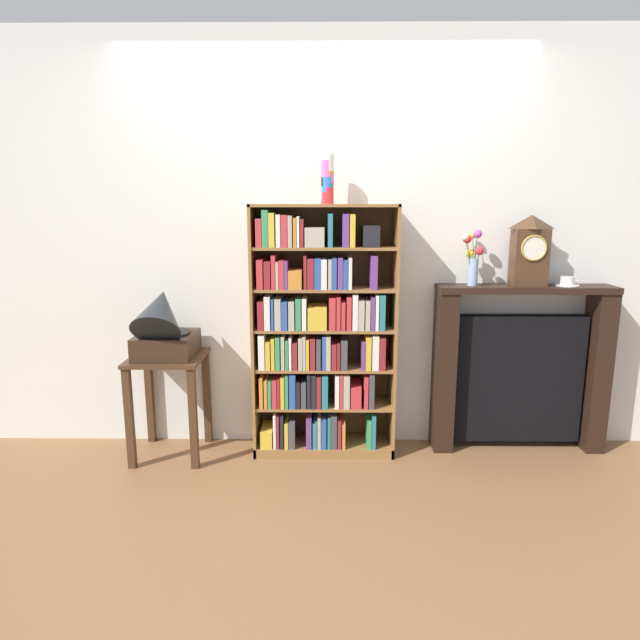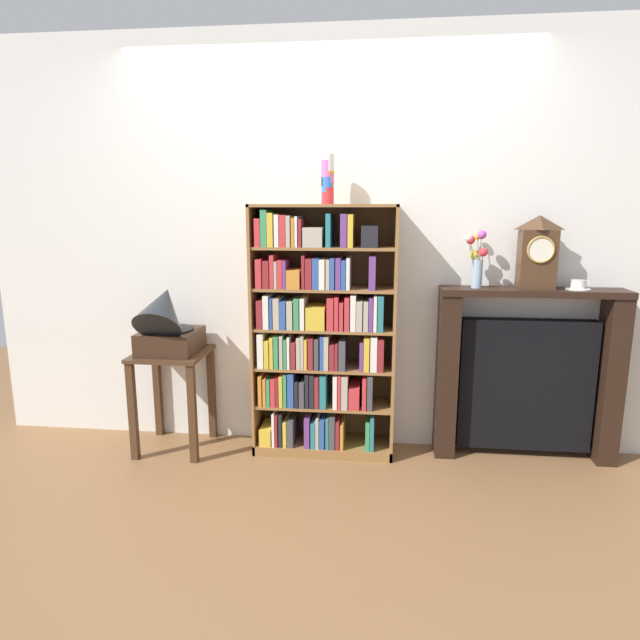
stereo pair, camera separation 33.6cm
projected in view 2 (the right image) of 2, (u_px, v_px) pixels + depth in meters
The scene contains 10 objects.
ground_plane at pixel (322, 458), 3.44m from camera, with size 7.78×6.40×0.02m, color brown.
wall_back at pixel (349, 246), 3.45m from camera, with size 4.78×0.08×2.60m, color silver.
bookshelf at pixel (319, 338), 3.38m from camera, with size 0.88×0.30×1.56m.
cup_stack at pixel (328, 179), 3.20m from camera, with size 0.08×0.08×0.29m.
side_table_left at pixel (173, 379), 3.48m from camera, with size 0.44×0.45×0.64m.
gramophone at pixel (166, 322), 3.35m from camera, with size 0.35×0.48×0.50m.
fireplace_mantel at pixel (526, 376), 3.35m from camera, with size 1.09×0.22×1.07m.
mantel_clock at pixel (537, 252), 3.18m from camera, with size 0.21×0.14×0.43m.
flower_vase at pixel (477, 257), 3.22m from camera, with size 0.14×0.14×0.34m.
teacup_with_saucer at pixel (578, 285), 3.20m from camera, with size 0.14×0.14×0.06m.
Camera 2 is at (0.34, -3.18, 1.54)m, focal length 30.58 mm.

